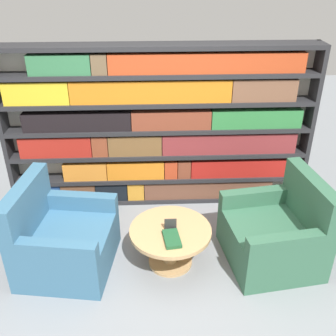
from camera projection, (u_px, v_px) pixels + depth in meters
ground_plane at (164, 284)px, 3.74m from camera, size 14.00×14.00×0.00m
bookshelf at (160, 129)px, 4.60m from camera, size 3.58×0.30×1.93m
armchair_left at (62, 240)px, 3.84m from camera, size 0.97×1.00×0.91m
armchair_right at (276, 234)px, 3.92m from camera, size 0.96×1.00×0.91m
coffee_table at (170, 239)px, 3.86m from camera, size 0.80×0.80×0.42m
table_sign at (170, 225)px, 3.78m from camera, size 0.12×0.06×0.12m
stray_book at (172, 239)px, 3.65m from camera, size 0.18×0.28×0.04m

